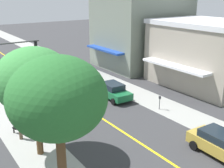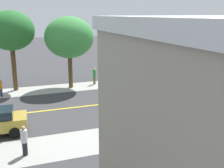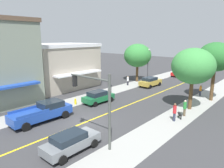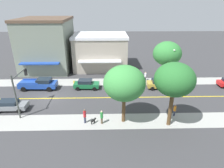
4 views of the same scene
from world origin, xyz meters
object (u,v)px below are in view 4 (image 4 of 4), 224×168
object	(u,v)px
street_tree_right_corner	(167,54)
fire_hydrant	(74,83)
green_sedan_left_curb	(86,84)
pedestrian_white_shirt	(145,76)
parking_meter	(114,79)
small_dog	(93,120)
gold_sedan_left_curb	(160,84)
street_tree_left_near	(124,83)
blue_pickup_truck	(39,84)
pedestrian_red_shirt	(85,116)
street_lamp	(172,63)
pedestrian_orange_shirt	(175,110)
grey_sedan_right_curb	(10,105)
pedestrian_green_shirt	(102,117)
street_tree_left_far	(175,80)
traffic_light_mast	(19,86)

from	to	relation	value
street_tree_right_corner	fire_hydrant	distance (m)	17.31
green_sedan_left_curb	pedestrian_white_shirt	xyz separation A→B (m)	(-3.18, 10.49, 0.06)
pedestrian_white_shirt	parking_meter	bearing A→B (deg)	19.24
small_dog	gold_sedan_left_curb	bearing A→B (deg)	-4.51
street_tree_left_near	blue_pickup_truck	world-z (taller)	street_tree_left_near
fire_hydrant	pedestrian_red_shirt	size ratio (longest dim) A/B	0.41
street_lamp	small_dog	distance (m)	17.86
green_sedan_left_curb	street_tree_left_near	bearing A→B (deg)	-57.99
pedestrian_orange_shirt	blue_pickup_truck	bearing A→B (deg)	134.98
pedestrian_white_shirt	small_dog	world-z (taller)	pedestrian_white_shirt
gold_sedan_left_curb	grey_sedan_right_curb	xyz separation A→B (m)	(6.51, -21.85, -0.06)
parking_meter	pedestrian_green_shirt	world-z (taller)	pedestrian_green_shirt
pedestrian_red_shirt	small_dog	xyz separation A→B (m)	(0.15, 1.01, -0.57)
fire_hydrant	green_sedan_left_curb	world-z (taller)	green_sedan_left_curb
parking_meter	small_dog	xyz separation A→B (m)	(11.89, -2.80, -0.43)
parking_meter	green_sedan_left_curb	world-z (taller)	green_sedan_left_curb
gold_sedan_left_curb	blue_pickup_truck	world-z (taller)	blue_pickup_truck
small_dog	pedestrian_red_shirt	bearing A→B (deg)	124.19
street_tree_left_far	small_dog	bearing A→B (deg)	-92.85
grey_sedan_right_curb	fire_hydrant	bearing A→B (deg)	49.25
green_sedan_left_curb	blue_pickup_truck	size ratio (longest dim) A/B	0.69
parking_meter	gold_sedan_left_curb	xyz separation A→B (m)	(2.04, 7.73, -0.02)
street_tree_left_far	green_sedan_left_curb	distance (m)	15.80
blue_pickup_truck	traffic_light_mast	bearing A→B (deg)	-85.85
grey_sedan_right_curb	pedestrian_white_shirt	size ratio (longest dim) A/B	2.66
fire_hydrant	pedestrian_red_shirt	bearing A→B (deg)	15.05
street_lamp	fire_hydrant	bearing A→B (deg)	-89.58
parking_meter	traffic_light_mast	world-z (taller)	traffic_light_mast
street_lamp	green_sedan_left_curb	world-z (taller)	street_lamp
pedestrian_red_shirt	pedestrian_orange_shirt	size ratio (longest dim) A/B	1.17
pedestrian_orange_shirt	pedestrian_green_shirt	xyz separation A→B (m)	(1.47, -9.19, 0.10)
street_tree_left_near	grey_sedan_right_curb	xyz separation A→B (m)	(-2.97, -14.93, -4.26)
parking_meter	pedestrian_green_shirt	xyz separation A→B (m)	(11.95, -1.80, 0.09)
traffic_light_mast	grey_sedan_right_curb	distance (m)	3.70
street_tree_right_corner	pedestrian_red_shirt	size ratio (longest dim) A/B	3.82
green_sedan_left_curb	gold_sedan_left_curb	distance (m)	12.34
street_tree_left_near	blue_pickup_truck	xyz separation A→B (m)	(-9.67, -13.20, -4.09)
green_sedan_left_curb	parking_meter	bearing A→B (deg)	24.33
street_lamp	pedestrian_red_shirt	distance (m)	18.41
fire_hydrant	parking_meter	xyz separation A→B (m)	(-0.13, 6.93, 0.48)
gold_sedan_left_curb	pedestrian_white_shirt	distance (m)	3.87
grey_sedan_right_curb	blue_pickup_truck	xyz separation A→B (m)	(-6.70, 1.73, 0.17)
street_tree_right_corner	pedestrian_orange_shirt	world-z (taller)	street_tree_right_corner
green_sedan_left_curb	gold_sedan_left_curb	xyz separation A→B (m)	(0.21, 12.34, 0.02)
street_tree_left_far	parking_meter	bearing A→B (deg)	-153.62
grey_sedan_right_curb	street_tree_right_corner	bearing A→B (deg)	23.68
street_tree_right_corner	green_sedan_left_curb	bearing A→B (deg)	-74.95
street_lamp	traffic_light_mast	bearing A→B (deg)	-67.57
street_tree_left_far	pedestrian_white_shirt	size ratio (longest dim) A/B	4.63
blue_pickup_truck	street_lamp	bearing A→B (deg)	6.27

